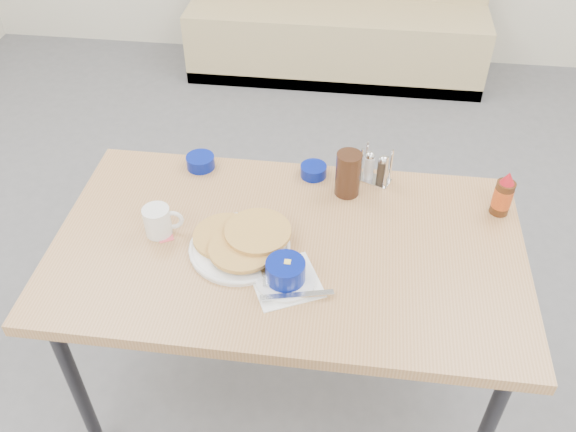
# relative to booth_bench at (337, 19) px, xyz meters

# --- Properties ---
(booth_bench) EXTENTS (1.90, 0.56, 1.22)m
(booth_bench) POSITION_rel_booth_bench_xyz_m (0.00, 0.00, 0.00)
(booth_bench) COLOR tan
(booth_bench) RESTS_ON ground
(dining_table) EXTENTS (1.40, 0.80, 0.76)m
(dining_table) POSITION_rel_booth_bench_xyz_m (0.00, -2.53, 0.35)
(dining_table) COLOR tan
(dining_table) RESTS_ON ground
(pancake_plate) EXTENTS (0.30, 0.30, 0.05)m
(pancake_plate) POSITION_rel_booth_bench_xyz_m (-0.13, -2.57, 0.43)
(pancake_plate) COLOR white
(pancake_plate) RESTS_ON dining_table
(coffee_mug) EXTENTS (0.12, 0.08, 0.09)m
(coffee_mug) POSITION_rel_booth_bench_xyz_m (-0.39, -2.53, 0.46)
(coffee_mug) COLOR white
(coffee_mug) RESTS_ON dining_table
(grits_setting) EXTENTS (0.26, 0.24, 0.08)m
(grits_setting) POSITION_rel_booth_bench_xyz_m (0.01, -2.68, 0.44)
(grits_setting) COLOR white
(grits_setting) RESTS_ON dining_table
(creamer_bowl) EXTENTS (0.10, 0.10, 0.04)m
(creamer_bowl) POSITION_rel_booth_bench_xyz_m (-0.34, -2.20, 0.43)
(creamer_bowl) COLOR navy
(creamer_bowl) RESTS_ON dining_table
(butter_bowl) EXTENTS (0.09, 0.09, 0.04)m
(butter_bowl) POSITION_rel_booth_bench_xyz_m (0.04, -2.19, 0.43)
(butter_bowl) COLOR navy
(butter_bowl) RESTS_ON dining_table
(amber_tumbler) EXTENTS (0.08, 0.08, 0.15)m
(amber_tumbler) POSITION_rel_booth_bench_xyz_m (0.16, -2.27, 0.49)
(amber_tumbler) COLOR #331C10
(amber_tumbler) RESTS_ON dining_table
(condiment_caddy) EXTENTS (0.12, 0.09, 0.12)m
(condiment_caddy) POSITION_rel_booth_bench_xyz_m (0.25, -2.19, 0.45)
(condiment_caddy) COLOR silver
(condiment_caddy) RESTS_ON dining_table
(syrup_bottle) EXTENTS (0.06, 0.06, 0.16)m
(syrup_bottle) POSITION_rel_booth_bench_xyz_m (0.64, -2.31, 0.48)
(syrup_bottle) COLOR #47230F
(syrup_bottle) RESTS_ON dining_table
(sugar_wrapper) EXTENTS (0.05, 0.04, 0.00)m
(sugar_wrapper) POSITION_rel_booth_bench_xyz_m (-0.36, -2.56, 0.41)
(sugar_wrapper) COLOR #FA5360
(sugar_wrapper) RESTS_ON dining_table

